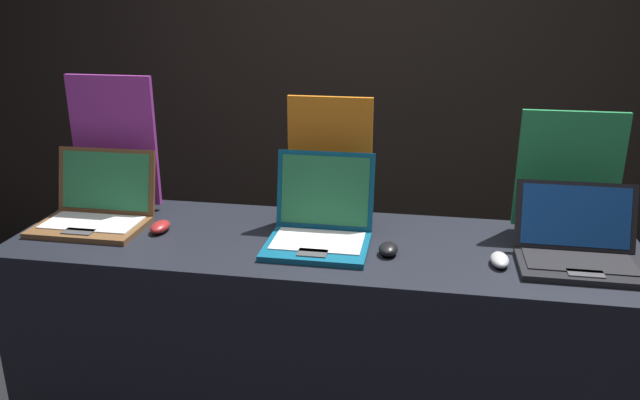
% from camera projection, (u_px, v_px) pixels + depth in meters
% --- Properties ---
extents(wall_back, '(8.00, 0.05, 2.80)m').
position_uv_depth(wall_back, '(371.00, 50.00, 3.55)').
color(wall_back, black).
rests_on(wall_back, ground_plane).
extents(display_counter, '(2.16, 0.63, 0.91)m').
position_uv_depth(display_counter, '(322.00, 354.00, 2.31)').
color(display_counter, black).
rests_on(display_counter, ground_plane).
extents(laptop_front, '(0.39, 0.31, 0.26)m').
position_uv_depth(laptop_front, '(96.00, 208.00, 2.29)').
color(laptop_front, brown).
rests_on(laptop_front, display_counter).
extents(mouse_front, '(0.06, 0.11, 0.04)m').
position_uv_depth(mouse_front, '(160.00, 227.00, 2.24)').
color(mouse_front, maroon).
rests_on(mouse_front, display_counter).
extents(promo_stand_front, '(0.34, 0.07, 0.52)m').
position_uv_depth(promo_stand_front, '(115.00, 146.00, 2.40)').
color(promo_stand_front, black).
rests_on(promo_stand_front, display_counter).
extents(laptop_middle, '(0.34, 0.34, 0.29)m').
position_uv_depth(laptop_middle, '(320.00, 224.00, 2.13)').
color(laptop_middle, '#0F5170').
rests_on(laptop_middle, display_counter).
extents(mouse_middle, '(0.06, 0.09, 0.04)m').
position_uv_depth(mouse_middle, '(388.00, 249.00, 2.05)').
color(mouse_middle, black).
rests_on(mouse_middle, display_counter).
extents(promo_stand_middle, '(0.31, 0.07, 0.47)m').
position_uv_depth(promo_stand_middle, '(330.00, 164.00, 2.27)').
color(promo_stand_middle, black).
rests_on(promo_stand_middle, display_counter).
extents(laptop_back, '(0.38, 0.30, 0.23)m').
position_uv_depth(laptop_back, '(578.00, 247.00, 1.97)').
color(laptop_back, black).
rests_on(laptop_back, display_counter).
extents(mouse_back, '(0.06, 0.11, 0.04)m').
position_uv_depth(mouse_back, '(500.00, 260.00, 1.97)').
color(mouse_back, '#B2B2B7').
rests_on(mouse_back, display_counter).
extents(promo_stand_back, '(0.35, 0.07, 0.44)m').
position_uv_depth(promo_stand_back, '(568.00, 176.00, 2.17)').
color(promo_stand_back, black).
rests_on(promo_stand_back, display_counter).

